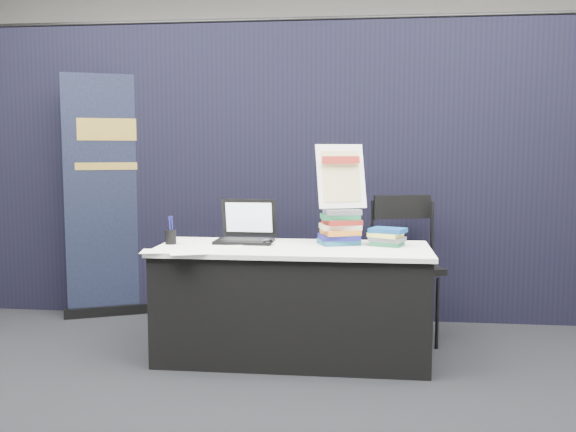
% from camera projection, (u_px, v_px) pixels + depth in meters
% --- Properties ---
extents(floor, '(8.00, 8.00, 0.00)m').
position_uv_depth(floor, '(283.00, 387.00, 3.77)').
color(floor, black).
rests_on(floor, ground).
extents(wall_back, '(8.00, 0.02, 3.50)m').
position_uv_depth(wall_back, '(324.00, 118.00, 7.54)').
color(wall_back, '#BAB7AF').
rests_on(wall_back, floor).
extents(drape_partition, '(6.00, 0.08, 2.40)m').
position_uv_depth(drape_partition, '(307.00, 173.00, 5.22)').
color(drape_partition, black).
rests_on(drape_partition, floor).
extents(display_table, '(1.80, 0.75, 0.75)m').
position_uv_depth(display_table, '(293.00, 302.00, 4.27)').
color(display_table, black).
rests_on(display_table, floor).
extents(laptop, '(0.40, 0.32, 0.29)m').
position_uv_depth(laptop, '(246.00, 232.00, 4.46)').
color(laptop, black).
rests_on(laptop, display_table).
extents(mouse, '(0.11, 0.14, 0.04)m').
position_uv_depth(mouse, '(267.00, 242.00, 4.31)').
color(mouse, black).
rests_on(mouse, display_table).
extents(brochure_left, '(0.29, 0.23, 0.00)m').
position_uv_depth(brochure_left, '(162.00, 251.00, 4.04)').
color(brochure_left, silver).
rests_on(brochure_left, display_table).
extents(brochure_mid, '(0.33, 0.26, 0.00)m').
position_uv_depth(brochure_mid, '(220.00, 248.00, 4.17)').
color(brochure_mid, white).
rests_on(brochure_mid, display_table).
extents(brochure_right, '(0.35, 0.29, 0.00)m').
position_uv_depth(brochure_right, '(194.00, 252.00, 4.00)').
color(brochure_right, white).
rests_on(brochure_right, display_table).
extents(pen_cup, '(0.09, 0.09, 0.10)m').
position_uv_depth(pen_cup, '(171.00, 237.00, 4.34)').
color(pen_cup, black).
rests_on(pen_cup, display_table).
extents(book_stack_tall, '(0.30, 0.26, 0.24)m').
position_uv_depth(book_stack_tall, '(340.00, 227.00, 4.33)').
color(book_stack_tall, '#1C5A6D').
rests_on(book_stack_tall, display_table).
extents(book_stack_short, '(0.25, 0.23, 0.12)m').
position_uv_depth(book_stack_short, '(387.00, 237.00, 4.27)').
color(book_stack_short, '#1A623A').
rests_on(book_stack_short, display_table).
extents(info_sign, '(0.35, 0.23, 0.45)m').
position_uv_depth(info_sign, '(341.00, 177.00, 4.32)').
color(info_sign, black).
rests_on(info_sign, book_stack_tall).
extents(pullup_banner, '(0.81, 0.44, 2.00)m').
position_uv_depth(pullup_banner, '(115.00, 210.00, 5.34)').
color(pullup_banner, black).
rests_on(pullup_banner, floor).
extents(stacking_chair, '(0.60, 0.61, 1.04)m').
position_uv_depth(stacking_chair, '(403.00, 260.00, 4.72)').
color(stacking_chair, black).
rests_on(stacking_chair, floor).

